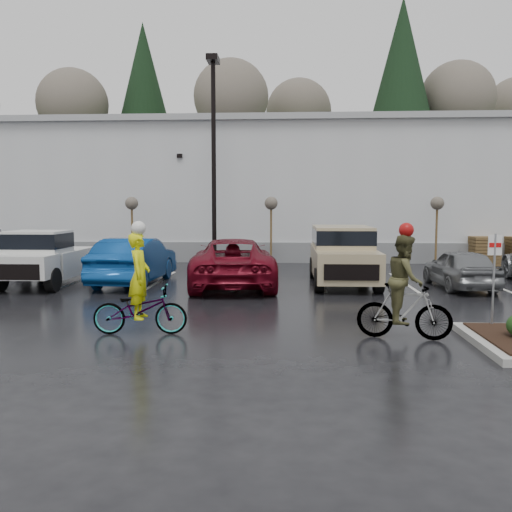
# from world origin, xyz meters

# --- Properties ---
(ground) EXTENTS (120.00, 120.00, 0.00)m
(ground) POSITION_xyz_m (0.00, 0.00, 0.00)
(ground) COLOR black
(ground) RESTS_ON ground
(warehouse) EXTENTS (60.50, 15.50, 7.20)m
(warehouse) POSITION_xyz_m (0.00, 21.99, 3.65)
(warehouse) COLOR silver
(warehouse) RESTS_ON ground
(wooded_ridge) EXTENTS (80.00, 25.00, 6.00)m
(wooded_ridge) POSITION_xyz_m (0.00, 45.00, 3.00)
(wooded_ridge) COLOR #25441C
(wooded_ridge) RESTS_ON ground
(lamppost) EXTENTS (0.50, 1.00, 9.22)m
(lamppost) POSITION_xyz_m (-4.00, 12.00, 5.69)
(lamppost) COLOR black
(lamppost) RESTS_ON ground
(sapling_west) EXTENTS (0.60, 0.60, 3.20)m
(sapling_west) POSITION_xyz_m (-8.00, 13.00, 2.73)
(sapling_west) COLOR #4E361F
(sapling_west) RESTS_ON ground
(sapling_mid) EXTENTS (0.60, 0.60, 3.20)m
(sapling_mid) POSITION_xyz_m (-1.50, 13.00, 2.73)
(sapling_mid) COLOR #4E361F
(sapling_mid) RESTS_ON ground
(sapling_east) EXTENTS (0.60, 0.60, 3.20)m
(sapling_east) POSITION_xyz_m (6.00, 13.00, 2.73)
(sapling_east) COLOR #4E361F
(sapling_east) RESTS_ON ground
(pallet_stack_a) EXTENTS (1.20, 1.20, 1.35)m
(pallet_stack_a) POSITION_xyz_m (8.50, 14.00, 0.68)
(pallet_stack_a) COLOR #4E361F
(pallet_stack_a) RESTS_ON ground
(fire_lane_sign) EXTENTS (0.30, 0.05, 2.20)m
(fire_lane_sign) POSITION_xyz_m (3.80, 0.20, 1.41)
(fire_lane_sign) COLOR gray
(fire_lane_sign) RESTS_ON ground
(pickup_white) EXTENTS (2.10, 5.20, 1.96)m
(pickup_white) POSITION_xyz_m (-9.25, 6.86, 0.98)
(pickup_white) COLOR silver
(pickup_white) RESTS_ON ground
(car_blue) EXTENTS (2.03, 5.12, 1.66)m
(car_blue) POSITION_xyz_m (-6.22, 7.06, 0.83)
(car_blue) COLOR navy
(car_blue) RESTS_ON ground
(car_red) EXTENTS (3.35, 6.26, 1.67)m
(car_red) POSITION_xyz_m (-2.64, 6.72, 0.84)
(car_red) COLOR maroon
(car_red) RESTS_ON ground
(suv_tan) EXTENTS (2.20, 5.10, 2.06)m
(suv_tan) POSITION_xyz_m (1.23, 7.33, 1.03)
(suv_tan) COLOR tan
(suv_tan) RESTS_ON ground
(car_grey) EXTENTS (1.79, 4.06, 1.36)m
(car_grey) POSITION_xyz_m (5.11, 6.67, 0.68)
(car_grey) COLOR slate
(car_grey) RESTS_ON ground
(cyclist_hivis) EXTENTS (2.10, 0.87, 2.48)m
(cyclist_hivis) POSITION_xyz_m (-3.97, -0.41, 0.76)
(cyclist_hivis) COLOR #3F3F44
(cyclist_hivis) RESTS_ON ground
(cyclist_olive) EXTENTS (1.97, 0.98, 2.46)m
(cyclist_olive) POSITION_xyz_m (1.71, -0.52, 0.89)
(cyclist_olive) COLOR #3F3F44
(cyclist_olive) RESTS_ON ground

